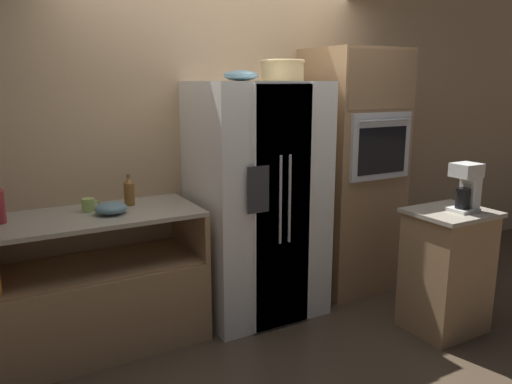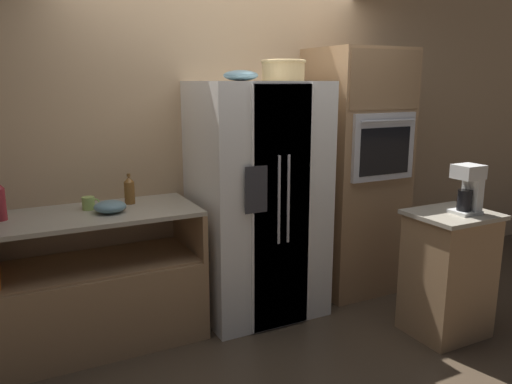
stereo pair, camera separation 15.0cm
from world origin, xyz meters
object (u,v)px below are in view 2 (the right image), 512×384
at_px(refrigerator, 258,200).
at_px(wicker_basket, 283,70).
at_px(bottle_tall, 129,190).
at_px(fruit_bowl, 241,75).
at_px(wall_oven, 355,172).
at_px(mixing_bowl, 110,207).
at_px(coffee_maker, 469,187).
at_px(mug, 89,203).

distance_m(refrigerator, wicker_basket, 1.00).
distance_m(refrigerator, bottle_tall, 0.97).
relative_size(wicker_basket, fruit_bowl, 1.34).
bearing_deg(bottle_tall, wicker_basket, -12.41).
bearing_deg(wicker_basket, wall_oven, 7.75).
distance_m(fruit_bowl, mixing_bowl, 1.28).
distance_m(fruit_bowl, coffee_maker, 1.76).
bearing_deg(refrigerator, bottle_tall, 168.80).
relative_size(wall_oven, fruit_bowl, 8.31).
distance_m(wall_oven, mixing_bowl, 2.08).
height_order(refrigerator, bottle_tall, refrigerator).
distance_m(refrigerator, mug, 1.24).
height_order(refrigerator, coffee_maker, refrigerator).
bearing_deg(refrigerator, mixing_bowl, -179.86).
height_order(fruit_bowl, mixing_bowl, fruit_bowl).
xyz_separation_m(wall_oven, coffee_maker, (0.14, -1.07, 0.06)).
bearing_deg(mug, mixing_bowl, -51.67).
relative_size(wall_oven, mixing_bowl, 9.68).
xyz_separation_m(bottle_tall, coffee_maker, (2.05, -1.21, 0.05)).
height_order(fruit_bowl, mug, fruit_bowl).
bearing_deg(mug, wall_oven, -2.49).
xyz_separation_m(wicker_basket, coffee_maker, (0.93, -0.96, -0.79)).
relative_size(wicker_basket, coffee_maker, 0.97).
distance_m(wicker_basket, bottle_tall, 1.42).
xyz_separation_m(wicker_basket, fruit_bowl, (-0.35, 0.00, -0.04)).
height_order(refrigerator, mug, refrigerator).
height_order(wicker_basket, fruit_bowl, wicker_basket).
height_order(wall_oven, wicker_basket, wall_oven).
bearing_deg(wall_oven, fruit_bowl, -174.81).
bearing_deg(wall_oven, mug, 177.51).
bearing_deg(mixing_bowl, refrigerator, 0.14).
relative_size(wall_oven, bottle_tall, 9.45).
bearing_deg(fruit_bowl, mixing_bowl, 176.77).
bearing_deg(coffee_maker, refrigerator, 137.35).
bearing_deg(mug, coffee_maker, -26.44).
distance_m(mug, coffee_maker, 2.61).
xyz_separation_m(refrigerator, bottle_tall, (-0.94, 0.19, 0.14)).
bearing_deg(refrigerator, mug, 173.40).
relative_size(wicker_basket, mug, 2.82).
xyz_separation_m(wall_oven, wicker_basket, (-0.79, -0.11, 0.85)).
xyz_separation_m(wall_oven, bottle_tall, (-1.91, 0.14, 0.00)).
bearing_deg(bottle_tall, wall_oven, -4.17).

